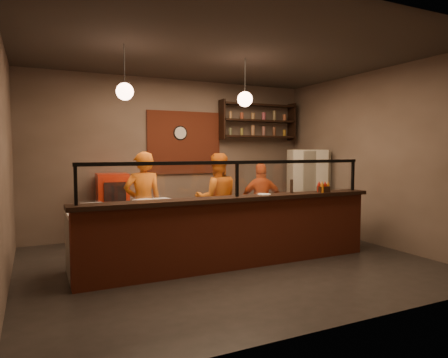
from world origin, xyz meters
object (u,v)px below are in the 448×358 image
pizza_dough (275,200)px  condiment_caddy (323,189)px  cook_left (143,204)px  cook_mid (217,199)px  cook_right (262,202)px  wall_clock (180,133)px  pepper_mill (292,186)px  red_cooler (113,208)px  fridge (307,191)px

pizza_dough → condiment_caddy: condiment_caddy is taller
cook_left → cook_mid: (1.43, 0.21, -0.02)m
cook_right → condiment_caddy: bearing=116.7°
cook_mid → condiment_caddy: bearing=140.3°
wall_clock → pizza_dough: (0.87, -2.30, -1.19)m
wall_clock → pepper_mill: wall_clock is taller
red_cooler → condiment_caddy: size_ratio=7.52×
wall_clock → red_cooler: (-1.45, -0.31, -1.45)m
pizza_dough → condiment_caddy: size_ratio=3.03×
wall_clock → fridge: bearing=-21.8°
fridge → red_cooler: fridge is taller
fridge → red_cooler: (-3.95, 0.69, -0.22)m
cook_left → pizza_dough: bearing=158.4°
cook_left → fridge: (3.67, 0.48, 0.02)m
wall_clock → cook_mid: wall_clock is taller
cook_left → pepper_mill: bearing=149.9°
cook_left → condiment_caddy: cook_left is taller
pepper_mill → condiment_caddy: bearing=-12.8°
cook_mid → pepper_mill: 1.60m
cook_right → pepper_mill: size_ratio=6.95×
cook_left → cook_mid: 1.45m
pizza_dough → red_cooler: bearing=139.5°
cook_left → fridge: size_ratio=0.98×
wall_clock → cook_left: wall_clock is taller
pizza_dough → condiment_caddy: bearing=-42.0°
red_cooler → pizza_dough: bearing=-37.9°
red_cooler → cook_left: bearing=-73.9°
cook_left → fridge: fridge is taller
cook_left → cook_right: size_ratio=1.15×
pepper_mill → red_cooler: bearing=134.8°
cook_mid → condiment_caddy: size_ratio=9.70×
wall_clock → fridge: (2.50, -1.00, -1.22)m
pizza_dough → wall_clock: bearing=110.7°
red_cooler → pizza_dough: (2.32, -1.99, 0.25)m
cook_right → pepper_mill: 1.48m
red_cooler → condiment_caddy: 3.86m
cook_left → red_cooler: cook_left is taller
cook_right → red_cooler: (-2.65, 1.00, -0.09)m
pizza_dough → pepper_mill: pepper_mill is taller
condiment_caddy → pepper_mill: bearing=167.2°
wall_clock → pizza_dough: size_ratio=0.57×
cook_right → pepper_mill: (-0.28, -1.39, 0.42)m
pizza_dough → fridge: bearing=38.5°
cook_mid → fridge: (2.24, 0.27, 0.03)m
pizza_dough → cook_right: bearing=71.7°
fridge → red_cooler: size_ratio=1.34×
red_cooler → pizza_dough: 3.07m
cook_mid → fridge: bearing=-160.3°
wall_clock → red_cooler: 2.07m
cook_mid → pizza_dough: bearing=133.5°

